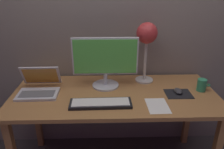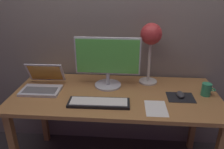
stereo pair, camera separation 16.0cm
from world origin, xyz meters
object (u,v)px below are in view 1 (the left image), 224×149
(monitor, at_px, (105,60))
(laptop, at_px, (39,85))
(keyboard_main, at_px, (101,103))
(coffee_mug, at_px, (202,85))
(desk_lamp, at_px, (147,37))
(mouse, at_px, (178,91))

(monitor, distance_m, laptop, 0.56)
(monitor, xyz_separation_m, keyboard_main, (-0.04, -0.30, -0.22))
(keyboard_main, bearing_deg, coffee_mug, 13.83)
(desk_lamp, bearing_deg, keyboard_main, -133.26)
(coffee_mug, bearing_deg, mouse, -168.43)
(keyboard_main, distance_m, desk_lamp, 0.66)
(laptop, distance_m, mouse, 1.09)
(laptop, xyz_separation_m, mouse, (1.09, -0.06, -0.04))
(laptop, xyz_separation_m, coffee_mug, (1.29, -0.02, -0.01))
(mouse, bearing_deg, keyboard_main, -165.43)
(desk_lamp, bearing_deg, monitor, -164.06)
(keyboard_main, height_order, laptop, laptop)
(monitor, height_order, coffee_mug, monitor)
(monitor, xyz_separation_m, mouse, (0.57, -0.15, -0.21))
(monitor, relative_size, desk_lamp, 1.02)
(desk_lamp, bearing_deg, laptop, -168.31)
(monitor, height_order, laptop, monitor)
(desk_lamp, distance_m, mouse, 0.50)
(laptop, relative_size, coffee_mug, 2.91)
(desk_lamp, relative_size, coffee_mug, 4.78)
(mouse, bearing_deg, laptop, 176.64)
(coffee_mug, bearing_deg, desk_lamp, 154.75)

